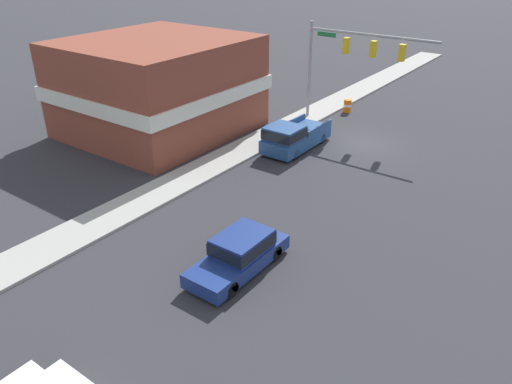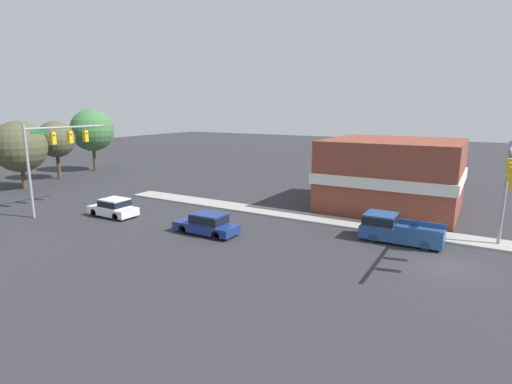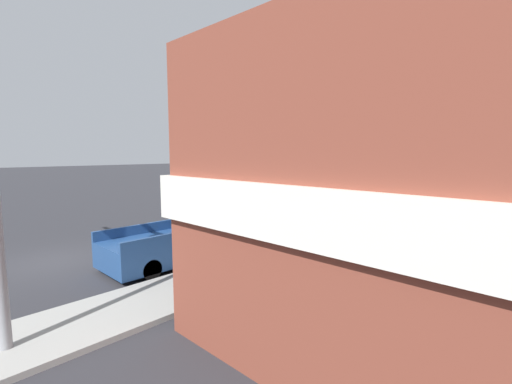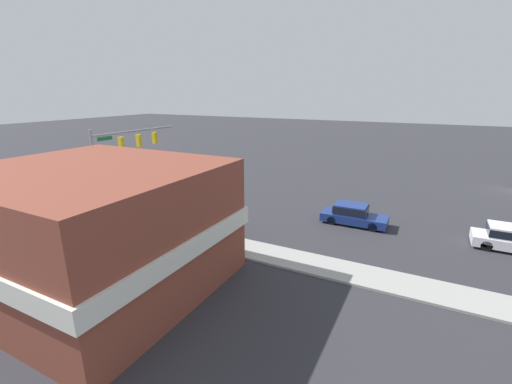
% 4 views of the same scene
% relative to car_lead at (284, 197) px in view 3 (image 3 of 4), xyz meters
% --- Properties ---
extents(ground_plane, '(200.00, 200.00, 0.00)m').
position_rel_car_lead_xyz_m(ground_plane, '(1.86, -15.65, -0.80)').
color(ground_plane, '#2D2D33').
extents(sidewalk_curb, '(2.40, 60.00, 0.14)m').
position_rel_car_lead_xyz_m(sidewalk_curb, '(7.56, -15.65, -0.73)').
color(sidewalk_curb, '#9E9E99').
rests_on(sidewalk_curb, ground).
extents(far_signal_assembly, '(7.70, 0.49, 7.77)m').
position_rel_car_lead_xyz_m(far_signal_assembly, '(-1.19, 15.14, 4.95)').
color(far_signal_assembly, gray).
rests_on(far_signal_assembly, ground).
extents(car_lead, '(1.85, 4.78, 1.53)m').
position_rel_car_lead_xyz_m(car_lead, '(0.00, 0.00, 0.00)').
color(car_lead, black).
rests_on(car_lead, ground).
extents(car_second_ahead, '(1.93, 4.23, 1.53)m').
position_rel_car_lead_xyz_m(car_second_ahead, '(-0.09, 9.69, -0.00)').
color(car_second_ahead, black).
rests_on(car_second_ahead, ground).
extents(pickup_truck_parked, '(2.13, 5.27, 1.83)m').
position_rel_car_lead_xyz_m(pickup_truck_parked, '(5.09, -11.96, 0.11)').
color(pickup_truck_parked, black).
rests_on(pickup_truck_parked, ground).
extents(corner_brick_building, '(10.62, 11.50, 6.21)m').
position_rel_car_lead_xyz_m(corner_brick_building, '(14.42, -9.72, 2.30)').
color(corner_brick_building, brown).
rests_on(corner_brick_building, ground).
extents(church_steeple, '(2.55, 2.55, 12.37)m').
position_rel_car_lead_xyz_m(church_steeple, '(-16.31, 13.92, 5.68)').
color(church_steeple, white).
rests_on(church_steeple, ground).
extents(backdrop_tree_left_far, '(5.00, 5.00, 7.16)m').
position_rel_car_lead_xyz_m(backdrop_tree_left_far, '(-9.94, 31.54, 3.85)').
color(backdrop_tree_left_far, '#4C3823').
rests_on(backdrop_tree_left_far, ground).
extents(backdrop_tree_left_mid, '(4.72, 4.72, 6.87)m').
position_rel_car_lead_xyz_m(backdrop_tree_left_mid, '(-4.13, 30.68, 3.70)').
color(backdrop_tree_left_mid, '#4C3823').
rests_on(backdrop_tree_left_mid, ground).
extents(backdrop_tree_center, '(5.64, 5.64, 7.59)m').
position_rel_car_lead_xyz_m(backdrop_tree_center, '(2.85, 27.76, 3.96)').
color(backdrop_tree_center, '#4C3823').
rests_on(backdrop_tree_center, ground).
extents(backdrop_tree_right_mid, '(4.57, 4.57, 7.37)m').
position_rel_car_lead_xyz_m(backdrop_tree_right_mid, '(8.92, 30.34, 4.27)').
color(backdrop_tree_right_mid, '#4C3823').
rests_on(backdrop_tree_right_mid, ground).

